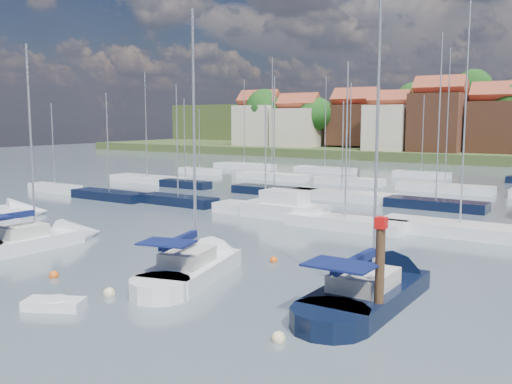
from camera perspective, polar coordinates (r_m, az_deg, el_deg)
The scene contains 11 objects.
ground at distance 62.02m, azimuth 16.69°, elevation -0.32°, with size 260.00×260.00×0.00m, color #434E5A.
sailboat_left at distance 38.22m, azimuth -20.45°, elevation -4.55°, with size 2.96×9.87×13.38m.
sailboat_centre at distance 29.99m, azimuth -5.48°, elevation -7.32°, with size 5.39×10.88×14.35m.
sailboat_navy at distance 26.69m, azimuth 12.35°, elevation -9.32°, with size 3.13×11.70×16.19m.
tender at distance 25.80m, azimuth -19.54°, elevation -10.52°, with size 2.70×2.13×0.53m.
timber_piling at distance 22.88m, azimuth 12.21°, elevation -10.04°, with size 0.40×0.40×6.47m.
buoy_c at distance 30.74m, azimuth -19.56°, elevation -8.04°, with size 0.49×0.49×0.49m, color #D85914.
buoy_d at distance 26.97m, azimuth -14.46°, elevation -10.00°, with size 0.54×0.54×0.54m, color beige.
buoy_e at distance 32.04m, azimuth 1.78°, elevation -6.99°, with size 0.45×0.45×0.45m, color #D85914.
buoy_f at distance 21.16m, azimuth 2.27°, elevation -14.68°, with size 0.53×0.53×0.53m, color beige.
marina_field at distance 56.81m, azimuth 17.10°, elevation -0.57°, with size 79.62×41.41×15.93m.
Camera 1 is at (17.89, -18.85, 7.93)m, focal length 40.00 mm.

